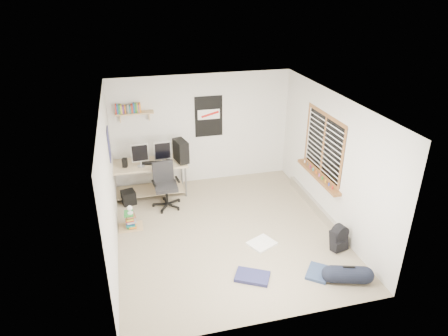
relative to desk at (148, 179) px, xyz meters
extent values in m
cube|color=gray|center=(1.30, -1.84, -0.37)|extent=(4.00, 4.50, 0.01)
cube|color=white|center=(1.30, -1.84, 2.14)|extent=(4.00, 4.50, 0.01)
cube|color=silver|center=(1.30, 0.42, 0.89)|extent=(4.00, 0.01, 2.50)
cube|color=silver|center=(-0.70, -1.84, 0.89)|extent=(0.01, 4.50, 2.50)
cube|color=silver|center=(3.31, -1.84, 0.89)|extent=(0.01, 4.50, 2.50)
cube|color=beige|center=(0.00, 0.00, 0.00)|extent=(1.70, 0.79, 0.77)
cube|color=#B4B4B9|center=(-0.12, -0.14, 0.60)|extent=(0.36, 0.11, 0.39)
cube|color=#B1B1B6|center=(0.35, -0.14, 0.60)|extent=(0.36, 0.10, 0.39)
cube|color=black|center=(0.73, -0.09, 0.63)|extent=(0.30, 0.48, 0.46)
cube|color=black|center=(0.10, -0.06, 0.41)|extent=(0.42, 0.21, 0.02)
cube|color=black|center=(-0.45, -0.11, 0.50)|extent=(0.12, 0.12, 0.19)
cube|color=black|center=(0.45, -0.05, 0.48)|extent=(0.08, 0.08, 0.16)
cube|color=black|center=(0.32, -0.63, 0.12)|extent=(0.70, 0.70, 0.96)
cube|color=tan|center=(-0.15, 0.30, 1.42)|extent=(0.80, 0.22, 0.24)
cube|color=black|center=(1.45, 0.39, 1.19)|extent=(0.62, 0.03, 0.92)
cube|color=navy|center=(-0.68, -0.64, 1.14)|extent=(0.02, 0.42, 0.60)
cube|color=brown|center=(3.25, -1.54, 1.08)|extent=(0.10, 1.50, 1.26)
cube|color=#B7B2A8|center=(3.26, -1.54, -0.28)|extent=(0.08, 2.50, 0.18)
cube|color=black|center=(3.05, -2.83, -0.16)|extent=(0.33, 0.29, 0.38)
cylinder|color=black|center=(2.78, -3.62, -0.22)|extent=(0.35, 0.35, 0.54)
cube|color=white|center=(1.81, -2.37, -0.34)|extent=(0.56, 0.53, 0.04)
cube|color=#22244D|center=(1.37, -3.18, -0.33)|extent=(0.63, 0.55, 0.06)
cube|color=navy|center=(2.42, -3.34, -0.34)|extent=(0.53, 0.55, 0.05)
cube|color=olive|center=(-0.45, -1.24, -0.21)|extent=(0.46, 0.41, 0.28)
cube|color=silver|center=(-0.43, -1.26, 0.02)|extent=(0.11, 0.18, 0.18)
cube|color=black|center=(-0.45, -0.31, -0.22)|extent=(0.32, 0.32, 0.30)
camera|label=1|loc=(-0.28, -7.90, 3.93)|focal=32.00mm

